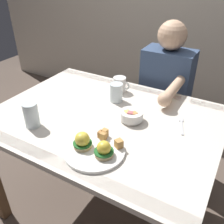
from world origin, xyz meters
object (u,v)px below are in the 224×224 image
(eggs_benedict_plate, at_px, (94,148))
(fruit_bowl, at_px, (132,116))
(fork, at_px, (182,125))
(diner_person, at_px, (164,92))
(water_glass_far, at_px, (31,116))
(dining_table, at_px, (105,132))
(water_glass_near, at_px, (116,94))
(coffee_mug, at_px, (120,84))

(eggs_benedict_plate, relative_size, fruit_bowl, 2.25)
(fork, distance_m, diner_person, 0.55)
(fork, distance_m, water_glass_far, 0.76)
(dining_table, xyz_separation_m, water_glass_near, (-0.03, 0.18, 0.15))
(coffee_mug, height_order, water_glass_far, water_glass_far)
(fruit_bowl, relative_size, water_glass_near, 1.09)
(dining_table, height_order, diner_person, diner_person)
(fork, bearing_deg, water_glass_far, -149.78)
(fruit_bowl, xyz_separation_m, coffee_mug, (-0.21, 0.27, 0.02))
(eggs_benedict_plate, xyz_separation_m, fork, (0.27, 0.39, -0.02))
(fruit_bowl, height_order, fork, fruit_bowl)
(water_glass_far, bearing_deg, fork, 30.22)
(fork, height_order, water_glass_near, water_glass_near)
(coffee_mug, bearing_deg, fork, -21.27)
(fruit_bowl, height_order, water_glass_far, water_glass_far)
(eggs_benedict_plate, height_order, diner_person, diner_person)
(eggs_benedict_plate, distance_m, diner_person, 0.88)
(fork, height_order, water_glass_far, water_glass_far)
(dining_table, height_order, water_glass_far, water_glass_far)
(coffee_mug, distance_m, water_glass_near, 0.13)
(fruit_bowl, distance_m, diner_person, 0.58)
(fork, relative_size, water_glass_far, 1.17)
(coffee_mug, xyz_separation_m, diner_person, (0.20, 0.30, -0.14))
(water_glass_near, bearing_deg, fork, -7.86)
(eggs_benedict_plate, xyz_separation_m, fruit_bowl, (0.03, 0.30, 0.01))
(coffee_mug, height_order, fork, coffee_mug)
(diner_person, bearing_deg, fork, -62.25)
(fruit_bowl, xyz_separation_m, fork, (0.24, 0.09, -0.03))
(water_glass_far, height_order, diner_person, diner_person)
(dining_table, distance_m, coffee_mug, 0.34)
(fruit_bowl, height_order, water_glass_near, water_glass_near)
(eggs_benedict_plate, relative_size, coffee_mug, 2.42)
(coffee_mug, bearing_deg, dining_table, -76.82)
(eggs_benedict_plate, relative_size, water_glass_near, 2.45)
(coffee_mug, relative_size, water_glass_near, 1.01)
(water_glass_near, relative_size, diner_person, 0.10)
(eggs_benedict_plate, height_order, water_glass_far, water_glass_far)
(dining_table, height_order, eggs_benedict_plate, eggs_benedict_plate)
(eggs_benedict_plate, distance_m, water_glass_far, 0.38)
(eggs_benedict_plate, relative_size, fork, 1.78)
(water_glass_near, bearing_deg, coffee_mug, 108.76)
(coffee_mug, distance_m, fork, 0.49)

